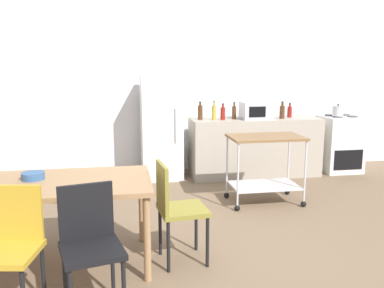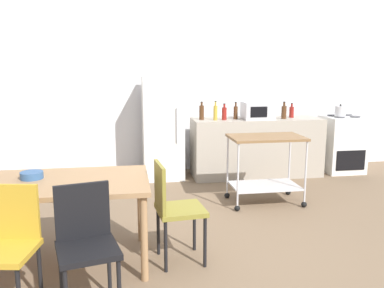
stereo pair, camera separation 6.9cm
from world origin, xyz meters
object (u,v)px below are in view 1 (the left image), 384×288
Objects in this scene: dining_table at (61,191)px; bottle_soy_sauce at (234,112)px; bottle_wine at (223,113)px; bottle_hot_sauce at (282,112)px; kitchen_cart at (265,158)px; refrigerator at (161,128)px; bottle_sesame_oil at (200,112)px; bottle_sparkling_water at (290,112)px; bottle_olive_oil at (214,112)px; chair_olive at (176,205)px; microwave at (256,111)px; kettle at (338,111)px; fruit_bowl at (33,176)px; stove_oven at (339,144)px; chair_mustard at (10,243)px; chair_black at (90,240)px.

bottle_soy_sauce is (2.22, 2.56, 0.34)m from dining_table.
bottle_wine is 0.94× the size of bottle_hot_sauce.
bottle_soy_sauce is (-0.05, 1.27, 0.43)m from kitchen_cart.
refrigerator is 0.64m from bottle_sesame_oil.
bottle_sparkling_water is at bearing 5.51° from bottle_wine.
bottle_olive_oil is (-0.37, 1.22, 0.44)m from kitchen_cart.
bottle_wine is (1.07, 2.61, 0.48)m from chair_olive.
refrigerator is at bearing 168.86° from bottle_wine.
bottle_olive_oil reaches higher than bottle_wine.
bottle_soy_sauce is (1.26, 2.66, 0.49)m from chair_olive.
dining_table is 5.71× the size of bottle_hot_sauce.
bottle_olive_oil is 1.07m from bottle_hot_sauce.
microwave is 1.92× the size of kettle.
bottle_sparkling_water is 0.96× the size of kettle.
bottle_sesame_oil is 3.15m from fruit_bowl.
bottle_soy_sauce is at bearing -178.42° from stove_oven.
stove_oven is at bearing 4.05° from microwave.
microwave is at bearing 40.76° from fruit_bowl.
stove_oven is at bearing -1.60° from refrigerator.
fruit_bowl is at bearing 74.23° from chair_olive.
chair_mustard is at bearing -142.56° from stove_oven.
bottle_olive_oil is at bearing -174.84° from bottle_sparkling_water.
bottle_soy_sauce is 1.38× the size of fruit_bowl.
bottle_olive_oil is (0.77, -0.18, 0.24)m from refrigerator.
bottle_wine reaches higher than kitchen_cart.
chair_black is (-0.68, -0.62, 0.00)m from chair_olive.
bottle_olive_oil is at bearing 107.12° from kitchen_cart.
chair_black is 1.93× the size of microwave.
bottle_sesame_oil is (-2.32, -0.02, 0.56)m from stove_oven.
chair_olive is 3.61× the size of bottle_wine.
kitchen_cart is 3.69× the size of bottle_wine.
chair_olive reaches higher than dining_table.
bottle_soy_sauce is 1.68m from kettle.
kettle is at bearing -54.30° from chair_olive.
bottle_sesame_oil is 1.27m from bottle_hot_sauce.
chair_mustard is 3.39× the size of bottle_hot_sauce.
kettle is (0.94, 0.02, -0.01)m from bottle_hot_sauce.
kitchen_cart is 1.35m from bottle_olive_oil.
bottle_sesame_oil is at bearing -178.78° from bottle_sparkling_water.
kettle reaches higher than stove_oven.
microwave is at bearing -169.14° from bottle_sparkling_water.
refrigerator reaches higher than bottle_soy_sauce.
chair_mustard is 0.98× the size of kitchen_cart.
bottle_sesame_oil reaches higher than kitchen_cart.
bottle_olive_oil reaches higher than stove_oven.
bottle_hot_sauce is (1.84, -0.20, 0.23)m from refrigerator.
fruit_bowl is (-2.78, -2.40, -0.25)m from microwave.
stove_oven reaches higher than fruit_bowl.
dining_table is at bearing -147.01° from stove_oven.
bottle_soy_sauce is at bearing 63.02° from chair_mustard.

